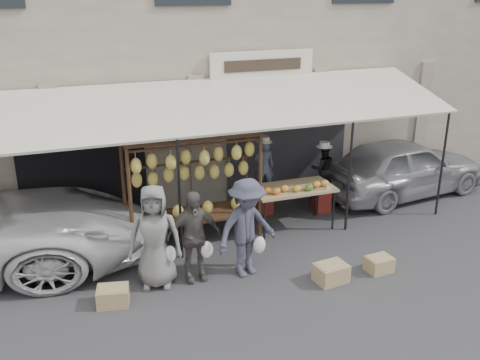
# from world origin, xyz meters

# --- Properties ---
(ground_plane) EXTENTS (90.00, 90.00, 0.00)m
(ground_plane) POSITION_xyz_m (0.00, 0.00, 0.00)
(ground_plane) COLOR #2D2D30
(shophouse) EXTENTS (24.00, 6.15, 7.30)m
(shophouse) POSITION_xyz_m (-0.00, 6.50, 3.65)
(shophouse) COLOR #ABA08C
(shophouse) RESTS_ON ground_plane
(awning) EXTENTS (10.00, 2.35, 2.92)m
(awning) POSITION_xyz_m (0.01, 2.28, 2.57)
(awning) COLOR beige
(awning) RESTS_ON ground_plane
(banana_rack) EXTENTS (2.60, 0.90, 2.24)m
(banana_rack) POSITION_xyz_m (-0.60, 1.70, 1.56)
(banana_rack) COLOR black
(banana_rack) RESTS_ON ground_plane
(produce_table) EXTENTS (1.70, 0.90, 1.04)m
(produce_table) POSITION_xyz_m (1.48, 1.59, 0.87)
(produce_table) COLOR #9D8B5F
(produce_table) RESTS_ON ground_plane
(vendor_left) EXTENTS (0.49, 0.38, 1.21)m
(vendor_left) POSITION_xyz_m (1.21, 2.52, 1.09)
(vendor_left) COLOR #434D5E
(vendor_left) RESTS_ON stool_left
(vendor_right) EXTENTS (0.61, 0.53, 1.08)m
(vendor_right) POSITION_xyz_m (2.48, 2.19, 1.01)
(vendor_right) COLOR black
(vendor_right) RESTS_ON stool_right
(customer_left) EXTENTS (1.00, 0.79, 1.80)m
(customer_left) POSITION_xyz_m (-1.63, 0.36, 0.90)
(customer_left) COLOR slate
(customer_left) RESTS_ON ground_plane
(customer_mid) EXTENTS (0.97, 0.43, 1.63)m
(customer_mid) POSITION_xyz_m (-0.99, 0.32, 0.82)
(customer_mid) COLOR #514B47
(customer_mid) RESTS_ON ground_plane
(customer_right) EXTENTS (1.28, 0.93, 1.78)m
(customer_right) POSITION_xyz_m (-0.07, 0.17, 0.89)
(customer_right) COLOR #3C3E4E
(customer_right) RESTS_ON ground_plane
(stool_left) EXTENTS (0.36, 0.36, 0.49)m
(stool_left) POSITION_xyz_m (1.21, 2.52, 0.24)
(stool_left) COLOR maroon
(stool_left) RESTS_ON ground_plane
(stool_right) EXTENTS (0.40, 0.40, 0.47)m
(stool_right) POSITION_xyz_m (2.48, 2.19, 0.24)
(stool_right) COLOR maroon
(stool_right) RESTS_ON ground_plane
(crate_near_a) EXTENTS (0.58, 0.47, 0.32)m
(crate_near_a) POSITION_xyz_m (1.20, -0.57, 0.16)
(crate_near_a) COLOR tan
(crate_near_a) RESTS_ON ground_plane
(crate_near_b) EXTENTS (0.48, 0.38, 0.27)m
(crate_near_b) POSITION_xyz_m (2.17, -0.56, 0.14)
(crate_near_b) COLOR tan
(crate_near_b) RESTS_ON ground_plane
(crate_far) EXTENTS (0.56, 0.47, 0.30)m
(crate_far) POSITION_xyz_m (-2.42, -0.00, 0.15)
(crate_far) COLOR tan
(crate_far) RESTS_ON ground_plane
(sedan) EXTENTS (4.32, 2.16, 1.41)m
(sedan) POSITION_xyz_m (4.78, 2.42, 0.71)
(sedan) COLOR gray
(sedan) RESTS_ON ground_plane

